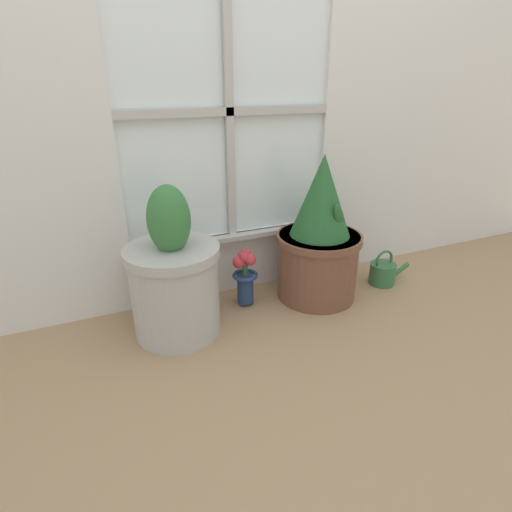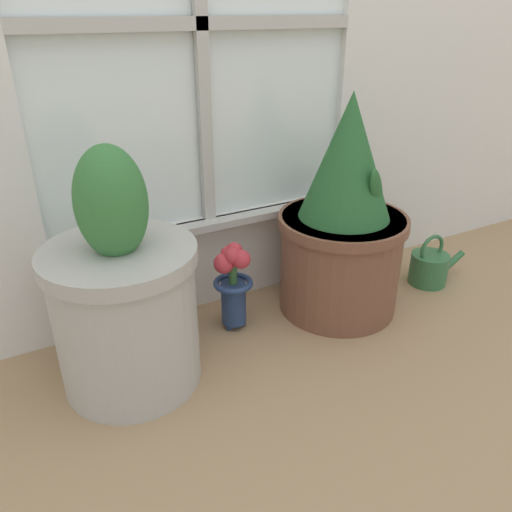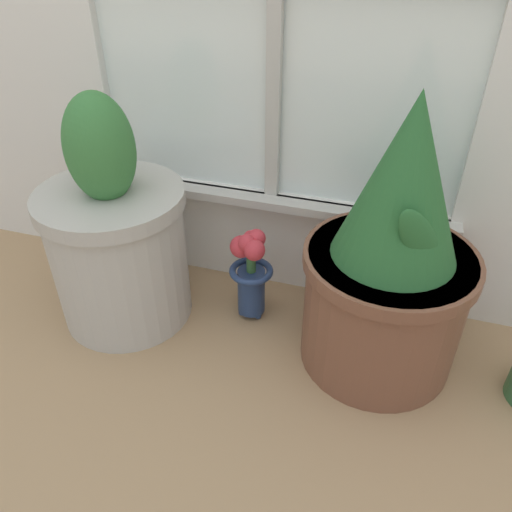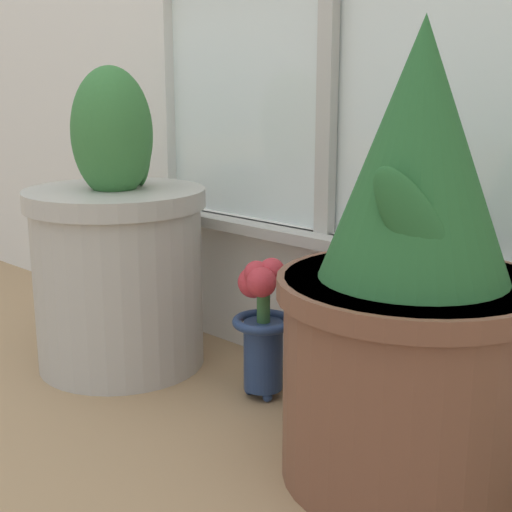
# 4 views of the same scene
# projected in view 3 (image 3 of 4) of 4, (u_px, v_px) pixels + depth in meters

# --- Properties ---
(ground_plane) EXTENTS (10.00, 10.00, 0.00)m
(ground_plane) POSITION_uv_depth(u_px,v_px,m) (215.00, 396.00, 1.23)
(ground_plane) COLOR tan
(potted_plant_left) EXTENTS (0.39, 0.39, 0.65)m
(potted_plant_left) POSITION_uv_depth(u_px,v_px,m) (117.00, 238.00, 1.34)
(potted_plant_left) COLOR #B7B2A8
(potted_plant_left) RESTS_ON ground_plane
(potted_plant_right) EXTENTS (0.41, 0.41, 0.71)m
(potted_plant_right) POSITION_uv_depth(u_px,v_px,m) (390.00, 263.00, 1.17)
(potted_plant_right) COLOR brown
(potted_plant_right) RESTS_ON ground_plane
(flower_vase) EXTENTS (0.12, 0.12, 0.29)m
(flower_vase) POSITION_uv_depth(u_px,v_px,m) (250.00, 269.00, 1.38)
(flower_vase) COLOR navy
(flower_vase) RESTS_ON ground_plane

